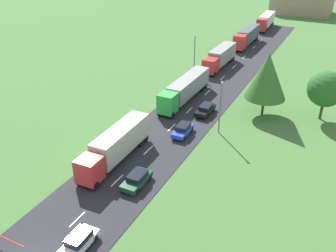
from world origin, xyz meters
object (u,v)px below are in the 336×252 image
at_px(car_fourth, 205,109).
at_px(distant_building, 302,2).
at_px(tree_pine, 267,76).
at_px(car_lead, 78,242).
at_px(car_second, 137,179).
at_px(lamppost_third, 195,52).
at_px(tree_birch, 326,89).
at_px(truck_third, 220,57).
at_px(truck_fifth, 266,20).
at_px(lamppost_second, 221,104).
at_px(truck_lead, 116,145).
at_px(car_third, 183,130).
at_px(truck_second, 185,88).
at_px(truck_fourth, 247,36).

bearing_deg(car_fourth, distant_building, 89.57).
bearing_deg(distant_building, tree_pine, -84.77).
height_order(car_lead, car_second, car_lead).
relative_size(lamppost_third, tree_birch, 0.99).
relative_size(car_second, distant_building, 0.23).
bearing_deg(car_second, car_fourth, 89.25).
xyz_separation_m(truck_third, truck_fifth, (0.46, 35.40, 0.01)).
distance_m(truck_third, truck_fifth, 35.41).
height_order(car_second, car_fourth, car_fourth).
xyz_separation_m(car_second, lamppost_second, (3.97, 15.27, 3.44)).
bearing_deg(lamppost_second, truck_lead, -125.69).
distance_m(truck_fifth, car_lead, 86.42).
relative_size(truck_lead, tree_birch, 1.73).
height_order(car_lead, tree_pine, tree_pine).
distance_m(car_lead, car_third, 22.66).
height_order(truck_second, car_lead, truck_second).
relative_size(truck_fourth, car_fourth, 3.05).
distance_m(truck_lead, truck_second, 19.64).
bearing_deg(lamppost_third, truck_fifth, 84.74).
bearing_deg(tree_birch, tree_pine, -162.61).
bearing_deg(truck_second, tree_pine, 2.46).
bearing_deg(truck_fourth, car_fourth, -82.76).
height_order(truck_second, truck_fifth, truck_fifth).
bearing_deg(truck_third, tree_birch, -35.25).
distance_m(truck_second, truck_fourth, 35.13).
bearing_deg(car_second, truck_third, 97.01).
distance_m(truck_second, distant_building, 78.14).
relative_size(truck_second, truck_third, 1.18).
xyz_separation_m(car_second, tree_pine, (7.95, 23.37, 5.35)).
xyz_separation_m(truck_fourth, car_second, (4.60, -57.96, -1.40)).
bearing_deg(car_third, lamppost_second, 34.65).
relative_size(truck_third, car_third, 2.96).
bearing_deg(truck_fourth, lamppost_second, -78.64).
height_order(truck_third, car_fourth, truck_third).
bearing_deg(tree_pine, distant_building, 95.23).
bearing_deg(car_fourth, truck_lead, -106.74).
distance_m(truck_lead, truck_fifth, 72.86).
bearing_deg(car_second, distant_building, 89.51).
distance_m(truck_fifth, tree_pine, 54.29).
bearing_deg(distant_building, car_lead, -90.37).
height_order(lamppost_third, tree_birch, tree_birch).
xyz_separation_m(car_third, lamppost_second, (4.12, 2.85, 3.42)).
xyz_separation_m(truck_second, distant_building, (5.42, 77.94, 1.30)).
relative_size(truck_third, tree_pine, 1.30).
relative_size(truck_second, car_third, 3.49).
distance_m(car_lead, car_second, 10.23).
relative_size(car_lead, distant_building, 0.23).
bearing_deg(truck_third, truck_fourth, 88.70).
bearing_deg(truck_fourth, car_lead, -86.01).
xyz_separation_m(truck_second, car_second, (4.55, -22.83, -1.31)).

